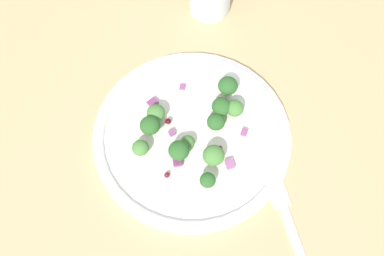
{
  "coord_description": "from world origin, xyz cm",
  "views": [
    {
      "loc": [
        24.17,
        -4.36,
        50.38
      ],
      "look_at": [
        1.73,
        2.77,
        2.7
      ],
      "focal_mm": 36.08,
      "sensor_mm": 36.0,
      "label": 1
    }
  ],
  "objects": [
    {
      "name": "onion_bit_1",
      "position": [
        -5.74,
        3.67,
        1.56
      ],
      "size": [
        1.18,
        1.14,
        0.39
      ],
      "primitive_type": "cube",
      "rotation": [
        0.0,
        0.0,
        1.06
      ],
      "color": "#934C84",
      "rests_on": "plate"
    },
    {
      "name": "fork",
      "position": [
        19.75,
        10.83,
        0.25
      ],
      "size": [
        18.68,
        2.94,
        0.5
      ],
      "color": "silver",
      "rests_on": "ground_plane"
    },
    {
      "name": "cranberry_3",
      "position": [
        -0.65,
        0.11,
        1.98
      ],
      "size": [
        0.83,
        0.83,
        0.83
      ],
      "primitive_type": "sphere",
      "color": "#4C0A14",
      "rests_on": "plate"
    },
    {
      "name": "broccoli_floret_2",
      "position": [
        -1.89,
        -1.38,
        2.95
      ],
      "size": [
        2.6,
        2.6,
        2.63
      ],
      "color": "#8EB77A",
      "rests_on": "plate"
    },
    {
      "name": "broccoli_floret_1",
      "position": [
        9.62,
        2.38,
        2.96
      ],
      "size": [
        2.09,
        2.09,
        2.12
      ],
      "color": "#9EC684",
      "rests_on": "plate"
    },
    {
      "name": "plate",
      "position": [
        1.73,
        2.77,
        0.86
      ],
      "size": [
        28.06,
        28.06,
        1.7
      ],
      "color": "white",
      "rests_on": "ground_plane"
    },
    {
      "name": "onion_bit_3",
      "position": [
        4.18,
        9.67,
        1.82
      ],
      "size": [
        1.33,
        1.31,
        0.44
      ],
      "primitive_type": "cube",
      "rotation": [
        0.0,
        0.0,
        2.45
      ],
      "color": "#934C84",
      "rests_on": "plate"
    },
    {
      "name": "broccoli_floret_6",
      "position": [
        0.78,
        9.38,
        3.03
      ],
      "size": [
        2.52,
        2.52,
        2.55
      ],
      "color": "#8EB77A",
      "rests_on": "plate"
    },
    {
      "name": "cranberry_1",
      "position": [
        0.28,
        7.16,
        1.58
      ],
      "size": [
        0.75,
        0.75,
        0.75
      ],
      "primitive_type": "sphere",
      "color": "#4C0A14",
      "rests_on": "plate"
    },
    {
      "name": "onion_bit_0",
      "position": [
        -4.34,
        -1.32,
        1.88
      ],
      "size": [
        1.59,
        1.73,
        0.47
      ],
      "primitive_type": "cube",
      "rotation": [
        0.0,
        0.0,
        2.0
      ],
      "color": "#843D75",
      "rests_on": "plate"
    },
    {
      "name": "cranberry_0",
      "position": [
        -0.37,
        10.4,
        1.58
      ],
      "size": [
        0.73,
        0.73,
        0.73
      ],
      "primitive_type": "sphere",
      "color": "maroon",
      "rests_on": "plate"
    },
    {
      "name": "dressing_pool",
      "position": [
        1.73,
        2.77,
        1.3
      ],
      "size": [
        16.28,
        16.28,
        0.2
      ],
      "primitive_type": "cylinder",
      "color": "white",
      "rests_on": "plate"
    },
    {
      "name": "broccoli_floret_3",
      "position": [
        -2.89,
        9.66,
        3.28
      ],
      "size": [
        2.9,
        2.9,
        2.94
      ],
      "color": "#ADD18E",
      "rests_on": "plate"
    },
    {
      "name": "broccoli_floret_0",
      "position": [
        -0.03,
        -2.68,
        3.47
      ],
      "size": [
        2.81,
        2.81,
        2.84
      ],
      "color": "#9EC684",
      "rests_on": "plate"
    },
    {
      "name": "broccoli_floret_5",
      "position": [
        2.53,
        -4.75,
        2.79
      ],
      "size": [
        2.3,
        2.3,
        2.33
      ],
      "color": "#9EC684",
      "rests_on": "plate"
    },
    {
      "name": "onion_bit_5",
      "position": [
        5.58,
        -0.51,
        1.94
      ],
      "size": [
        1.43,
        1.38,
        0.55
      ],
      "primitive_type": "cube",
      "rotation": [
        0.0,
        0.0,
        1.42
      ],
      "color": "#843D75",
      "rests_on": "plate"
    },
    {
      "name": "ground_plane",
      "position": [
        0.0,
        0.0,
        -1.0
      ],
      "size": [
        180.0,
        180.0,
        2.0
      ],
      "primitive_type": "cube",
      "color": "tan"
    },
    {
      "name": "broccoli_floret_7",
      "position": [
        4.76,
        0.02,
        3.53
      ],
      "size": [
        2.81,
        2.81,
        2.85
      ],
      "color": "#9EC684",
      "rests_on": "plate"
    },
    {
      "name": "broccoli_floret_10",
      "position": [
        1.91,
        6.2,
        2.81
      ],
      "size": [
        2.53,
        2.53,
        2.56
      ],
      "color": "#ADD18E",
      "rests_on": "plate"
    },
    {
      "name": "broccoli_floret_4",
      "position": [
        6.71,
        4.18,
        3.24
      ],
      "size": [
        2.91,
        2.91,
        2.95
      ],
      "color": "#ADD18E",
      "rests_on": "plate"
    },
    {
      "name": "broccoli_floret_9",
      "position": [
        3.51,
        1.6,
        2.49
      ],
      "size": [
        1.96,
        1.96,
        1.99
      ],
      "color": "#8EB77A",
      "rests_on": "plate"
    },
    {
      "name": "broccoli_floret_8",
      "position": [
        0.3,
        7.66,
        3.15
      ],
      "size": [
        2.76,
        2.76,
        2.79
      ],
      "color": "#9EC684",
      "rests_on": "plate"
    },
    {
      "name": "onion_bit_2",
      "position": [
        7.98,
        6.13,
        1.82
      ],
      "size": [
        1.39,
        1.14,
        0.5
      ],
      "primitive_type": "cube",
      "rotation": [
        0.0,
        0.0,
        1.54
      ],
      "color": "#A35B93",
      "rests_on": "plate"
    },
    {
      "name": "onion_bit_4",
      "position": [
        1.17,
        0.11,
        1.85
      ],
      "size": [
        0.97,
        0.97,
        0.5
      ],
      "primitive_type": "cube",
      "rotation": [
        0.0,
        0.0,
        1.77
      ],
      "color": "#934C84",
      "rests_on": "plate"
    },
    {
      "name": "cranberry_5",
      "position": [
        5.52,
        5.54,
        2.11
      ],
      "size": [
        0.76,
        0.76,
        0.76
      ],
      "primitive_type": "sphere",
      "color": "maroon",
      "rests_on": "plate"
    },
    {
      "name": "cranberry_2",
      "position": [
        6.91,
        -2.36,
        1.75
      ],
      "size": [
        0.76,
        0.76,
        0.76
      ],
      "primitive_type": "sphere",
      "color": "maroon",
      "rests_on": "plate"
    },
    {
      "name": "cranberry_4",
      "position": [
        -1.59,
        8.5,
        1.95
      ],
      "size": [
        0.77,
        0.77,
        0.77
      ],
      "primitive_type": "sphere",
      "color": "maroon",
      "rests_on": "plate"
    }
  ]
}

